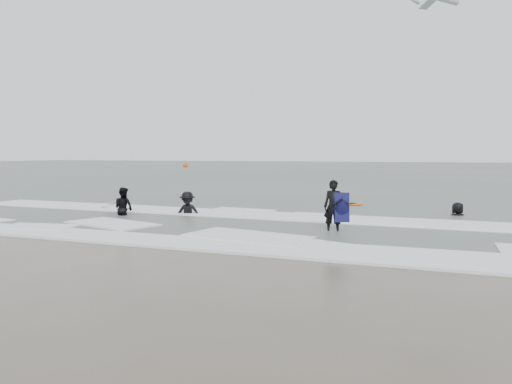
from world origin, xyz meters
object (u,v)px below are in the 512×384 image
at_px(surfer_centre, 333,233).
at_px(surfer_right_near, 342,206).
at_px(surfer_breaker, 188,215).
at_px(surfer_right_far, 457,217).
at_px(surfer_wading, 124,216).
at_px(buoy, 185,165).

distance_m(surfer_centre, surfer_right_near, 8.95).
xyz_separation_m(surfer_breaker, surfer_right_far, (10.52, 3.87, 0.00)).
bearing_deg(surfer_right_near, surfer_wading, 17.22).
height_order(surfer_breaker, surfer_right_near, surfer_breaker).
bearing_deg(buoy, surfer_breaker, -59.21).
relative_size(surfer_centre, surfer_wading, 1.00).
relative_size(surfer_breaker, surfer_right_near, 1.02).
bearing_deg(surfer_breaker, surfer_centre, -34.95).
bearing_deg(surfer_breaker, buoy, 104.41).
xyz_separation_m(surfer_wading, surfer_right_near, (7.41, 7.79, 0.00)).
height_order(surfer_wading, surfer_right_near, surfer_right_near).
bearing_deg(surfer_centre, buoy, 118.54).
bearing_deg(surfer_right_near, surfer_right_far, 124.89).
bearing_deg(surfer_wading, surfer_centre, -177.75).
bearing_deg(surfer_wading, surfer_right_near, -125.10).
relative_size(surfer_centre, surfer_breaker, 0.95).
bearing_deg(surfer_right_far, surfer_wading, -9.00).
height_order(surfer_wading, surfer_breaker, surfer_breaker).
distance_m(surfer_wading, surfer_breaker, 2.63).
xyz_separation_m(surfer_breaker, surfer_right_near, (5.12, 6.49, 0.00)).
bearing_deg(surfer_wading, buoy, -52.66).
xyz_separation_m(surfer_centre, surfer_right_near, (-1.70, 8.78, 0.00)).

